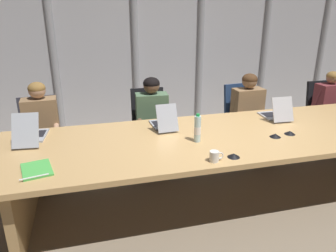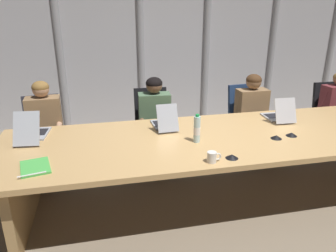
{
  "view_description": "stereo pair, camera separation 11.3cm",
  "coord_description": "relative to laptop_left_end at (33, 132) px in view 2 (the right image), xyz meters",
  "views": [
    {
      "loc": [
        -1.44,
        -2.79,
        1.96
      ],
      "look_at": [
        -0.68,
        0.12,
        0.84
      ],
      "focal_mm": 34.32,
      "sensor_mm": 36.0,
      "label": 1
    },
    {
      "loc": [
        -1.33,
        -2.81,
        1.96
      ],
      "look_at": [
        -0.68,
        0.12,
        0.84
      ],
      "focal_mm": 34.32,
      "sensor_mm": 36.0,
      "label": 2
    }
  ],
  "objects": [
    {
      "name": "conference_mic_right_side",
      "position": [
        2.34,
        -0.54,
        -0.04
      ],
      "size": [
        0.11,
        0.11,
        0.03
      ],
      "primitive_type": "cone",
      "color": "black",
      "rests_on": "conference_table"
    },
    {
      "name": "office_chair_left_end",
      "position": [
        -0.03,
        0.74,
        -0.45
      ],
      "size": [
        0.6,
        0.6,
        0.94
      ],
      "rotation": [
        0.0,
        0.0,
        -1.45
      ],
      "color": "#2D2D38",
      "rests_on": "ground_plane"
    },
    {
      "name": "ground_plane",
      "position": [
        2.0,
        -0.35,
        -0.8
      ],
      "size": [
        14.47,
        14.47,
        0.0
      ],
      "primitive_type": "plane",
      "color": "#7F705B"
    },
    {
      "name": "coffee_mug_near",
      "position": [
        1.55,
        -0.89,
        -0.01
      ],
      "size": [
        0.12,
        0.08,
        0.09
      ],
      "color": "white",
      "rests_on": "conference_table"
    },
    {
      "name": "water_bottle_primary",
      "position": [
        1.55,
        -0.44,
        0.07
      ],
      "size": [
        0.07,
        0.07,
        0.28
      ],
      "color": "silver",
      "rests_on": "conference_table"
    },
    {
      "name": "laptop_left_end",
      "position": [
        0.0,
        0.0,
        0.0
      ],
      "size": [
        0.29,
        0.53,
        0.31
      ],
      "rotation": [
        0.0,
        0.0,
        1.47
      ],
      "color": "#A8ADB7",
      "rests_on": "conference_table"
    },
    {
      "name": "curtain_backdrop",
      "position": [
        2.0,
        2.37,
        0.54
      ],
      "size": [
        7.24,
        0.17,
        2.68
      ],
      "color": "#B2B2B7",
      "rests_on": "ground_plane"
    },
    {
      "name": "office_chair_center",
      "position": [
        2.67,
        0.74,
        -0.45
      ],
      "size": [
        0.6,
        0.6,
        0.94
      ],
      "rotation": [
        0.0,
        0.0,
        -1.48
      ],
      "color": "navy",
      "rests_on": "ground_plane"
    },
    {
      "name": "laptop_center",
      "position": [
        2.66,
        -0.02,
        -0.0
      ],
      "size": [
        0.25,
        0.41,
        0.28
      ],
      "rotation": [
        0.0,
        0.0,
        1.54
      ],
      "color": "#BCBCC1",
      "rests_on": "conference_table"
    },
    {
      "name": "person_left_mid",
      "position": [
        1.33,
        0.59,
        -0.14
      ],
      "size": [
        0.44,
        0.57,
        1.15
      ],
      "rotation": [
        0.0,
        0.0,
        -1.65
      ],
      "color": "#4C6B4C",
      "rests_on": "ground_plane"
    },
    {
      "name": "person_center",
      "position": [
        2.67,
        0.58,
        -0.15
      ],
      "size": [
        0.43,
        0.55,
        1.13
      ],
      "rotation": [
        0.0,
        0.0,
        -1.54
      ],
      "color": "olive",
      "rests_on": "ground_plane"
    },
    {
      "name": "conference_mic_middle",
      "position": [
        2.53,
        -0.51,
        -0.04
      ],
      "size": [
        0.11,
        0.11,
        0.03
      ],
      "primitive_type": "cone",
      "color": "black",
      "rests_on": "conference_table"
    },
    {
      "name": "conference_mic_left_side",
      "position": [
        1.74,
        -0.85,
        -0.04
      ],
      "size": [
        0.11,
        0.11,
        0.03
      ],
      "primitive_type": "cone",
      "color": "black",
      "rests_on": "conference_table"
    },
    {
      "name": "office_chair_left_mid",
      "position": [
        1.32,
        0.74,
        -0.45
      ],
      "size": [
        0.6,
        0.6,
        0.96
      ],
      "rotation": [
        0.0,
        0.0,
        -1.6
      ],
      "color": "black",
      "rests_on": "ground_plane"
    },
    {
      "name": "office_chair_right_mid",
      "position": [
        4.02,
        0.74,
        -0.46
      ],
      "size": [
        0.6,
        0.6,
        0.91
      ],
      "rotation": [
        0.0,
        0.0,
        -1.57
      ],
      "color": "black",
      "rests_on": "ground_plane"
    },
    {
      "name": "person_left_end",
      "position": [
        0.02,
        0.58,
        -0.14
      ],
      "size": [
        0.42,
        0.56,
        1.17
      ],
      "rotation": [
        0.0,
        0.0,
        -1.52
      ],
      "color": "olive",
      "rests_on": "ground_plane"
    },
    {
      "name": "spiral_notepad",
      "position": [
        0.12,
        -0.68,
        -0.05
      ],
      "size": [
        0.28,
        0.35,
        0.03
      ],
      "rotation": [
        0.0,
        0.0,
        0.22
      ],
      "color": "#4CB74C",
      "rests_on": "conference_table"
    },
    {
      "name": "laptop_left_mid",
      "position": [
        1.33,
        0.01,
        -0.0
      ],
      "size": [
        0.24,
        0.43,
        0.29
      ],
      "rotation": [
        0.0,
        0.0,
        1.62
      ],
      "color": "#A8ADB7",
      "rests_on": "conference_table"
    },
    {
      "name": "conference_table",
      "position": [
        2.0,
        -0.35,
        -0.19
      ],
      "size": [
        4.69,
        1.31,
        0.74
      ],
      "color": "tan",
      "rests_on": "ground_plane"
    }
  ]
}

